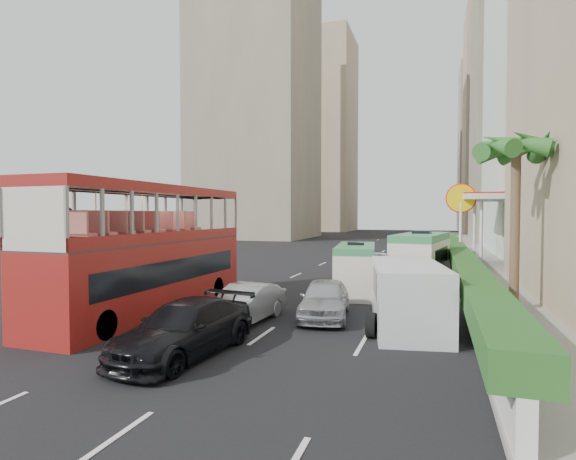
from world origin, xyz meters
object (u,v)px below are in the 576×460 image
at_px(car_black, 185,355).
at_px(van_asset, 377,272).
at_px(shell_station, 505,229).
at_px(double_decker_bus, 150,249).
at_px(car_silver_lane_b, 325,318).
at_px(palm_tree, 515,228).
at_px(minibus_far, 421,259).
at_px(panel_van_near, 407,295).
at_px(minibus_near, 356,269).
at_px(car_silver_lane_a, 245,322).
at_px(panel_van_far, 425,255).

xyz_separation_m(car_black, van_asset, (2.86, 19.82, 0.00)).
bearing_deg(car_black, shell_station, 72.80).
relative_size(double_decker_bus, car_silver_lane_b, 2.56).
bearing_deg(palm_tree, car_black, -138.26).
height_order(minibus_far, panel_van_near, minibus_far).
distance_m(car_black, panel_van_near, 7.75).
relative_size(car_silver_lane_b, shell_station, 0.54).
distance_m(double_decker_bus, palm_tree, 14.39).
bearing_deg(minibus_near, double_decker_bus, -143.74).
xyz_separation_m(minibus_near, panel_van_near, (2.84, -6.10, -0.09)).
xyz_separation_m(car_silver_lane_a, shell_station, (11.63, 23.52, 2.75)).
bearing_deg(double_decker_bus, car_black, -46.36).
xyz_separation_m(car_silver_lane_b, shell_station, (9.07, 21.94, 2.75)).
distance_m(car_silver_lane_a, shell_station, 26.38).
bearing_deg(panel_van_near, shell_station, 65.11).
relative_size(panel_van_far, palm_tree, 0.77).
xyz_separation_m(car_black, panel_van_far, (5.83, 23.20, 0.98)).
height_order(minibus_far, shell_station, shell_station).
bearing_deg(palm_tree, van_asset, 120.43).
bearing_deg(car_silver_lane_a, car_silver_lane_b, 36.66).
bearing_deg(car_black, car_silver_lane_b, 70.36).
relative_size(car_silver_lane_b, panel_van_near, 0.78).
relative_size(minibus_far, palm_tree, 1.01).
xyz_separation_m(car_silver_lane_b, palm_tree, (6.87, 2.94, 3.38)).
relative_size(panel_van_near, panel_van_far, 1.13).
relative_size(car_silver_lane_a, panel_van_near, 0.75).
relative_size(minibus_near, panel_van_far, 1.10).
bearing_deg(car_silver_lane_a, van_asset, 85.09).
xyz_separation_m(car_black, palm_tree, (9.52, 8.49, 3.38)).
xyz_separation_m(panel_van_near, palm_tree, (3.83, 3.33, 2.27)).
height_order(car_silver_lane_a, palm_tree, palm_tree).
xyz_separation_m(car_silver_lane_b, minibus_near, (0.19, 5.71, 1.20)).
bearing_deg(car_silver_lane_b, palm_tree, 15.00).
distance_m(car_silver_lane_a, car_black, 3.97).
bearing_deg(panel_van_near, minibus_near, 105.20).
distance_m(panel_van_near, panel_van_far, 18.04).
bearing_deg(car_silver_lane_b, minibus_near, 79.87).
bearing_deg(shell_station, minibus_near, -118.66).
height_order(van_asset, minibus_near, minibus_near).
height_order(double_decker_bus, car_black, double_decker_bus).
height_order(car_black, shell_station, shell_station).
bearing_deg(car_silver_lane_b, car_silver_lane_a, -156.54).
relative_size(double_decker_bus, minibus_far, 1.71).
relative_size(minibus_near, palm_tree, 0.85).
bearing_deg(van_asset, car_black, -101.71).
bearing_deg(palm_tree, minibus_near, 157.51).
bearing_deg(double_decker_bus, van_asset, 65.02).
distance_m(minibus_near, panel_van_far, 12.31).
xyz_separation_m(van_asset, shell_station, (8.86, 7.67, 2.75)).
relative_size(car_silver_lane_a, shell_station, 0.52).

